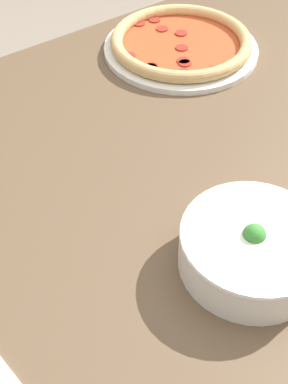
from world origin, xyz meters
The scene contains 4 objects.
ground_plane centered at (0.00, 0.00, 0.00)m, with size 8.00×8.00×0.00m, color gray.
dining_table centered at (0.00, 0.00, 0.68)m, with size 1.35×1.07×0.77m.
pizza centered at (-0.16, -0.33, 0.79)m, with size 0.33×0.33×0.04m.
bowl centered at (0.12, 0.17, 0.81)m, with size 0.20×0.20×0.08m.
Camera 1 is at (0.51, 0.45, 1.38)m, focal length 50.00 mm.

